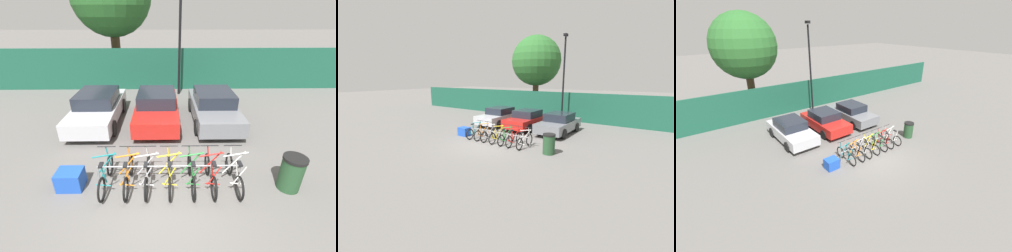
{
  "view_description": "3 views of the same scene",
  "coord_description": "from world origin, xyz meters",
  "views": [
    {
      "loc": [
        0.14,
        -4.45,
        4.48
      ],
      "look_at": [
        0.25,
        2.11,
        1.1
      ],
      "focal_mm": 24.0,
      "sensor_mm": 36.0,
      "label": 1
    },
    {
      "loc": [
        8.09,
        -9.65,
        3.78
      ],
      "look_at": [
        0.45,
        1.08,
        0.91
      ],
      "focal_mm": 24.0,
      "sensor_mm": 36.0,
      "label": 2
    },
    {
      "loc": [
        -7.99,
        -7.76,
        6.95
      ],
      "look_at": [
        -0.1,
        2.58,
        1.01
      ],
      "focal_mm": 24.0,
      "sensor_mm": 36.0,
      "label": 3
    }
  ],
  "objects": [
    {
      "name": "tree_behind_hoarding",
      "position": [
        -3.06,
        11.3,
        5.36
      ],
      "size": [
        4.96,
        4.96,
        7.88
      ],
      "color": "brown",
      "rests_on": "ground"
    },
    {
      "name": "bicycle_red",
      "position": [
        1.42,
        0.53,
        0.38
      ],
      "size": [
        0.68,
        1.71,
        1.05
      ],
      "rotation": [
        0.0,
        0.0,
        -0.04
      ],
      "color": "black",
      "rests_on": "ground"
    },
    {
      "name": "car_grey",
      "position": [
        2.3,
        4.71,
        0.69
      ],
      "size": [
        1.91,
        4.12,
        1.4
      ],
      "color": "slate",
      "rests_on": "ground"
    },
    {
      "name": "car_silver",
      "position": [
        -2.77,
        4.7,
        0.69
      ],
      "size": [
        1.91,
        4.19,
        1.4
      ],
      "color": "#B7B7BC",
      "rests_on": "ground"
    },
    {
      "name": "car_red",
      "position": [
        -0.2,
        4.69,
        0.69
      ],
      "size": [
        1.91,
        4.05,
        1.4
      ],
      "color": "red",
      "rests_on": "ground"
    },
    {
      "name": "lamp_post",
      "position": [
        1.0,
        8.5,
        3.94
      ],
      "size": [
        0.24,
        0.44,
        7.17
      ],
      "color": "black",
      "rests_on": "ground"
    },
    {
      "name": "bicycle_white",
      "position": [
        2.09,
        0.53,
        0.38
      ],
      "size": [
        0.68,
        1.71,
        1.05
      ],
      "rotation": [
        0.0,
        0.0,
        -0.02
      ],
      "color": "black",
      "rests_on": "ground"
    },
    {
      "name": "trash_bin",
      "position": [
        3.6,
        0.36,
        0.52
      ],
      "size": [
        0.63,
        0.63,
        1.03
      ],
      "color": "#234728",
      "rests_on": "ground"
    },
    {
      "name": "bike_rack",
      "position": [
        0.28,
        0.68,
        0.49
      ],
      "size": [
        4.15,
        0.04,
        0.57
      ],
      "color": "gray",
      "rests_on": "ground"
    },
    {
      "name": "hoarding_wall",
      "position": [
        0.0,
        9.5,
        1.25
      ],
      "size": [
        36.0,
        0.16,
        2.49
      ],
      "primitive_type": "cube",
      "color": "#19513D",
      "rests_on": "ground"
    },
    {
      "name": "bicycle_silver",
      "position": [
        -0.36,
        0.53,
        0.38
      ],
      "size": [
        0.68,
        1.71,
        1.05
      ],
      "rotation": [
        0.0,
        0.0,
        -0.05
      ],
      "color": "black",
      "rests_on": "ground"
    },
    {
      "name": "cargo_crate",
      "position": [
        -2.51,
        0.49,
        0.28
      ],
      "size": [
        0.7,
        0.56,
        0.55
      ],
      "primitive_type": "cube",
      "color": "blue",
      "rests_on": "ground"
    },
    {
      "name": "bicycle_teal",
      "position": [
        -1.52,
        0.53,
        0.38
      ],
      "size": [
        0.68,
        1.71,
        1.05
      ],
      "rotation": [
        0.0,
        0.0,
        0.01
      ],
      "color": "black",
      "rests_on": "ground"
    },
    {
      "name": "bicycle_orange",
      "position": [
        -0.89,
        0.53,
        0.38
      ],
      "size": [
        0.68,
        1.71,
        1.05
      ],
      "rotation": [
        0.0,
        0.0,
        0.06
      ],
      "color": "black",
      "rests_on": "ground"
    },
    {
      "name": "bicycle_green",
      "position": [
        0.88,
        0.53,
        0.38
      ],
      "size": [
        0.68,
        1.71,
        1.05
      ],
      "rotation": [
        0.0,
        0.0,
        -0.03
      ],
      "color": "black",
      "rests_on": "ground"
    },
    {
      "name": "bicycle_yellow",
      "position": [
        0.25,
        0.53,
        0.38
      ],
      "size": [
        0.68,
        1.71,
        1.05
      ],
      "rotation": [
        0.0,
        0.0,
        0.03
      ],
      "color": "black",
      "rests_on": "ground"
    },
    {
      "name": "ground_plane",
      "position": [
        0.0,
        0.0,
        0.0
      ],
      "size": [
        120.0,
        120.0,
        0.0
      ],
      "primitive_type": "plane",
      "color": "#605E5B"
    }
  ]
}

